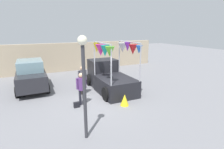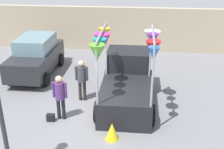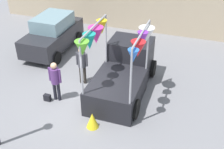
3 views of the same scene
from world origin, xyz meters
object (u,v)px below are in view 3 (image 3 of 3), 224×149
object	(u,v)px
parked_car	(53,34)
handbag	(47,98)
person_vendor	(82,62)
vendor_truck	(124,69)
folded_kite_bundle_sunflower	(92,120)
person_customer	(55,78)

from	to	relation	value
parked_car	handbag	bearing A→B (deg)	-64.88
parked_car	handbag	size ratio (longest dim) A/B	14.29
person_vendor	handbag	xyz separation A→B (m)	(-0.83, -1.66, -0.91)
vendor_truck	folded_kite_bundle_sunflower	xyz separation A→B (m)	(-0.33, -2.68, -0.63)
parked_car	folded_kite_bundle_sunflower	xyz separation A→B (m)	(4.20, -4.89, -0.64)
parked_car	person_customer	xyz separation A→B (m)	(2.25, -3.86, 0.09)
person_vendor	folded_kite_bundle_sunflower	world-z (taller)	person_vendor
parked_car	handbag	xyz separation A→B (m)	(1.90, -4.06, -0.80)
person_customer	person_vendor	distance (m)	1.54
parked_car	person_vendor	distance (m)	3.64
person_customer	folded_kite_bundle_sunflower	world-z (taller)	person_customer
parked_car	folded_kite_bundle_sunflower	distance (m)	6.48
folded_kite_bundle_sunflower	person_vendor	bearing A→B (deg)	120.51
person_vendor	person_customer	bearing A→B (deg)	-108.36
person_vendor	handbag	world-z (taller)	person_vendor
vendor_truck	folded_kite_bundle_sunflower	size ratio (longest dim) A/B	6.83
person_customer	handbag	world-z (taller)	person_customer
parked_car	vendor_truck	bearing A→B (deg)	-25.91
vendor_truck	folded_kite_bundle_sunflower	bearing A→B (deg)	-97.07
person_customer	handbag	distance (m)	0.98
parked_car	person_customer	bearing A→B (deg)	-59.72
parked_car	handbag	distance (m)	4.55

